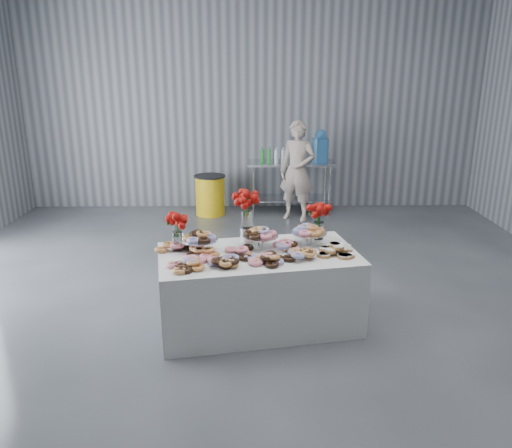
{
  "coord_description": "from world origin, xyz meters",
  "views": [
    {
      "loc": [
        -0.06,
        -4.43,
        2.46
      ],
      "look_at": [
        0.01,
        0.52,
        0.9
      ],
      "focal_mm": 35.0,
      "sensor_mm": 36.0,
      "label": 1
    }
  ],
  "objects_px": {
    "person": "(297,171)",
    "trash_barrel": "(210,195)",
    "display_table": "(258,289)",
    "water_jug": "(320,147)",
    "prep_table": "(290,178)"
  },
  "relations": [
    {
      "from": "person",
      "to": "trash_barrel",
      "type": "xyz_separation_m",
      "value": [
        -1.47,
        0.28,
        -0.48
      ]
    },
    {
      "from": "display_table",
      "to": "person",
      "type": "bearing_deg",
      "value": 78.82
    },
    {
      "from": "display_table",
      "to": "trash_barrel",
      "type": "height_order",
      "value": "display_table"
    },
    {
      "from": "display_table",
      "to": "water_jug",
      "type": "relative_size",
      "value": 3.43
    },
    {
      "from": "trash_barrel",
      "to": "display_table",
      "type": "bearing_deg",
      "value": -78.96
    },
    {
      "from": "display_table",
      "to": "person",
      "type": "xyz_separation_m",
      "value": [
        0.71,
        3.61,
        0.45
      ]
    },
    {
      "from": "display_table",
      "to": "trash_barrel",
      "type": "xyz_separation_m",
      "value": [
        -0.76,
        3.89,
        -0.03
      ]
    },
    {
      "from": "display_table",
      "to": "person",
      "type": "distance_m",
      "value": 3.71
    },
    {
      "from": "water_jug",
      "to": "trash_barrel",
      "type": "bearing_deg",
      "value": -175.82
    },
    {
      "from": "prep_table",
      "to": "trash_barrel",
      "type": "relative_size",
      "value": 2.17
    },
    {
      "from": "display_table",
      "to": "water_jug",
      "type": "bearing_deg",
      "value": 74.22
    },
    {
      "from": "person",
      "to": "display_table",
      "type": "bearing_deg",
      "value": -77.39
    },
    {
      "from": "prep_table",
      "to": "trash_barrel",
      "type": "distance_m",
      "value": 1.43
    },
    {
      "from": "prep_table",
      "to": "water_jug",
      "type": "distance_m",
      "value": 0.73
    },
    {
      "from": "water_jug",
      "to": "prep_table",
      "type": "bearing_deg",
      "value": 180.0
    }
  ]
}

